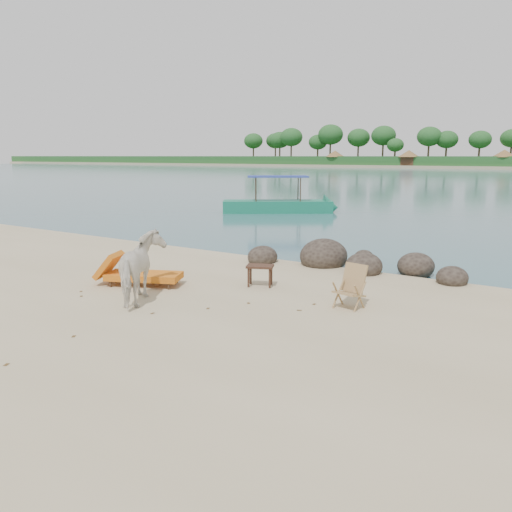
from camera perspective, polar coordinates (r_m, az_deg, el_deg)
The scene contains 7 objects.
boulders at distance 14.64m, azimuth 10.20°, elevation -0.61°, with size 6.24×2.71×1.04m.
cow at distance 11.17m, azimuth -12.84°, elevation -1.47°, with size 0.82×1.80×1.52m, color silver.
side_table at distance 12.28m, azimuth 0.47°, elevation -2.41°, with size 0.65×0.42×0.52m, color black, non-canonical shape.
lounge_chair at distance 12.67m, azimuth -12.70°, elevation -1.88°, with size 2.28×0.80×0.68m, color orange, non-canonical shape.
deck_chair at distance 10.66m, azimuth 10.58°, elevation -3.69°, with size 0.58×0.64×0.91m, color tan, non-canonical shape.
boat_near at distance 29.07m, azimuth 2.48°, elevation 8.44°, with size 7.04×1.58×3.42m, color #147053, non-canonical shape.
dead_leaves at distance 10.92m, azimuth -13.93°, elevation -5.91°, with size 6.00×5.56×0.00m.
Camera 1 is at (6.66, -7.15, 3.19)m, focal length 35.00 mm.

